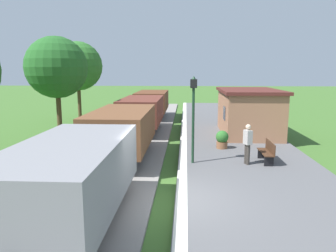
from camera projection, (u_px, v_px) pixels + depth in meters
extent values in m
plane|color=#3D6628|center=(169.00, 206.00, 9.87)|extent=(160.00, 160.00, 0.00)
cube|color=#565659|center=(273.00, 205.00, 9.67)|extent=(6.00, 60.00, 0.25)
cube|color=silver|center=(182.00, 199.00, 9.80)|extent=(0.36, 60.00, 0.01)
cube|color=gray|center=(92.00, 203.00, 9.99)|extent=(3.80, 60.00, 0.12)
cube|color=slate|center=(115.00, 199.00, 9.93)|extent=(0.07, 60.00, 0.14)
cube|color=slate|center=(70.00, 198.00, 10.01)|extent=(0.07, 60.00, 0.14)
cube|color=gray|center=(71.00, 174.00, 8.05)|extent=(2.50, 5.60, 1.60)
cube|color=black|center=(72.00, 198.00, 8.16)|extent=(2.10, 5.15, 0.50)
cylinder|color=black|center=(92.00, 183.00, 9.97)|extent=(1.56, 0.84, 0.84)
cylinder|color=black|center=(41.00, 244.00, 6.44)|extent=(1.56, 0.84, 0.84)
cylinder|color=black|center=(102.00, 164.00, 11.07)|extent=(0.20, 0.30, 0.20)
cube|color=brown|center=(122.00, 128.00, 14.55)|extent=(2.50, 5.60, 1.60)
cube|color=black|center=(122.00, 142.00, 14.66)|extent=(2.10, 5.15, 0.50)
cylinder|color=black|center=(129.00, 139.00, 16.46)|extent=(1.56, 0.84, 0.84)
cylinder|color=black|center=(114.00, 157.00, 12.94)|extent=(1.56, 0.84, 0.84)
cylinder|color=black|center=(133.00, 130.00, 17.56)|extent=(0.20, 0.30, 0.20)
cylinder|color=black|center=(107.00, 159.00, 11.75)|extent=(0.20, 0.30, 0.20)
cube|color=brown|center=(142.00, 110.00, 21.04)|extent=(2.50, 5.60, 1.60)
cube|color=black|center=(142.00, 120.00, 21.15)|extent=(2.10, 5.15, 0.50)
cylinder|color=black|center=(145.00, 120.00, 22.95)|extent=(1.56, 0.84, 0.84)
cylinder|color=black|center=(138.00, 128.00, 19.43)|extent=(1.56, 0.84, 0.84)
cylinder|color=black|center=(147.00, 114.00, 24.05)|extent=(0.20, 0.30, 0.20)
cylinder|color=black|center=(135.00, 128.00, 18.25)|extent=(0.20, 0.30, 0.20)
cube|color=brown|center=(152.00, 101.00, 27.53)|extent=(2.50, 5.60, 1.60)
cube|color=black|center=(152.00, 108.00, 27.64)|extent=(2.10, 5.15, 0.50)
cylinder|color=black|center=(154.00, 109.00, 29.45)|extent=(1.56, 0.84, 0.84)
cylinder|color=black|center=(150.00, 114.00, 25.92)|extent=(1.56, 0.84, 0.84)
cylinder|color=black|center=(155.00, 105.00, 30.54)|extent=(0.20, 0.30, 0.20)
cylinder|color=black|center=(148.00, 113.00, 24.74)|extent=(0.20, 0.30, 0.20)
cube|color=#9E6B4C|center=(248.00, 113.00, 19.79)|extent=(3.20, 5.50, 2.60)
cube|color=#51231E|center=(249.00, 91.00, 19.55)|extent=(3.50, 5.80, 0.18)
cube|color=black|center=(224.00, 113.00, 18.77)|extent=(0.03, 0.90, 0.80)
cube|color=#422819|center=(266.00, 152.00, 13.69)|extent=(0.42, 1.50, 0.04)
cube|color=#422819|center=(270.00, 147.00, 13.63)|extent=(0.04, 1.50, 0.45)
cube|color=black|center=(269.00, 161.00, 13.14)|extent=(0.38, 0.06, 0.42)
cube|color=black|center=(262.00, 154.00, 14.32)|extent=(0.38, 0.06, 0.42)
cube|color=#422819|center=(231.00, 117.00, 24.23)|extent=(0.42, 1.50, 0.04)
cube|color=#422819|center=(234.00, 114.00, 24.17)|extent=(0.04, 1.50, 0.45)
cube|color=black|center=(232.00, 121.00, 23.68)|extent=(0.38, 0.06, 0.42)
cube|color=black|center=(230.00, 119.00, 24.86)|extent=(0.38, 0.06, 0.42)
cylinder|color=#38332D|center=(248.00, 155.00, 13.33)|extent=(0.15, 0.15, 0.86)
cylinder|color=#38332D|center=(246.00, 154.00, 13.48)|extent=(0.15, 0.15, 0.86)
cube|color=#B2ADA8|center=(248.00, 137.00, 13.28)|extent=(0.35, 0.44, 0.60)
sphere|color=beige|center=(248.00, 127.00, 13.21)|extent=(0.22, 0.22, 0.22)
cylinder|color=brown|center=(222.00, 145.00, 16.20)|extent=(0.56, 0.56, 0.34)
sphere|color=#2D6B28|center=(222.00, 137.00, 16.12)|extent=(0.64, 0.64, 0.64)
cylinder|color=#193823|center=(193.00, 126.00, 13.40)|extent=(0.11, 0.11, 3.20)
cube|color=black|center=(194.00, 84.00, 13.10)|extent=(0.28, 0.28, 0.36)
sphere|color=#F2E5BF|center=(194.00, 84.00, 13.10)|extent=(0.20, 0.20, 0.20)
cone|color=#193823|center=(194.00, 78.00, 13.06)|extent=(0.20, 0.20, 0.16)
cylinder|color=#4C3823|center=(59.00, 116.00, 18.63)|extent=(0.28, 0.28, 3.02)
sphere|color=#235B23|center=(56.00, 67.00, 18.14)|extent=(3.52, 3.52, 3.52)
cylinder|color=#4C3823|center=(80.00, 103.00, 26.13)|extent=(0.28, 0.28, 3.06)
sphere|color=#2D6B28|center=(78.00, 66.00, 25.61)|extent=(3.92, 3.92, 3.92)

